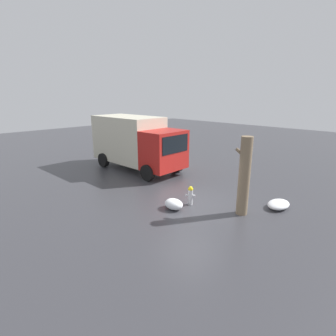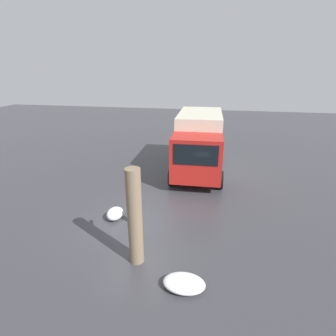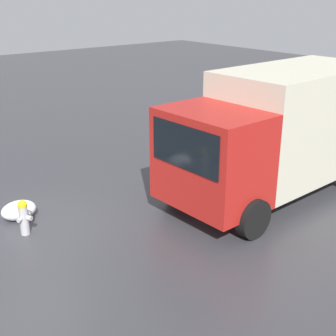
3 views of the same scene
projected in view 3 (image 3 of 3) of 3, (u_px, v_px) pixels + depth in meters
ground_plane at (26, 234)px, 10.38m from camera, size 60.00×60.00×0.00m
fire_hydrant at (24, 217)px, 10.23m from camera, size 0.39×0.34×0.83m
delivery_truck at (279, 129)px, 11.90m from camera, size 6.36×2.85×3.23m
snow_pile_curbside at (19, 210)px, 11.01m from camera, size 0.83×0.62×0.43m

